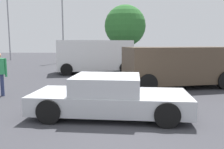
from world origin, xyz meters
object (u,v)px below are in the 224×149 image
suv_dark (178,65)px  light_post_far (8,18)px  van_white (94,55)px  light_post_mid (62,14)px  dog (89,88)px  sedan_foreground (109,97)px

suv_dark → light_post_far: bearing=-61.3°
van_white → light_post_far: bearing=120.5°
van_white → light_post_mid: 9.77m
dog → suv_dark: bearing=74.3°
van_white → light_post_far: size_ratio=0.74×
light_post_mid → light_post_far: (-6.86, 2.88, -0.09)m
van_white → light_post_far: 15.86m
sedan_foreground → light_post_mid: light_post_mid is taller
sedan_foreground → dog: bearing=112.8°
van_white → dog: bearing=-100.2°
light_post_far → van_white: bearing=-45.4°
sedan_foreground → van_white: bearing=102.5°
light_post_mid → light_post_far: size_ratio=1.02×
dog → van_white: bearing=146.0°
van_white → light_post_mid: size_ratio=0.72×
sedan_foreground → light_post_far: (-12.21, 20.47, 4.29)m
van_white → light_post_mid: light_post_mid is taller
suv_dark → dog: bearing=7.8°
van_white → light_post_mid: (-3.98, 8.11, 3.73)m
dog → suv_dark: 4.27m
dog → light_post_mid: light_post_mid is taller
van_white → suv_dark: 6.77m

